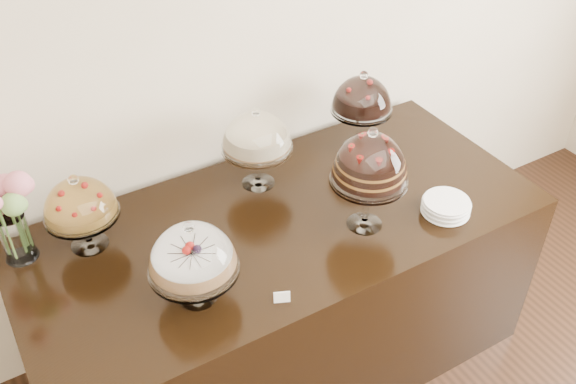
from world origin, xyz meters
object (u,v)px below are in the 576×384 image
cake_stand_dark_choco (362,98)px  flower_vase (4,208)px  cake_stand_sugar_sponge (192,254)px  cake_stand_cheesecake (257,135)px  cake_stand_fruit_tart (79,203)px  display_counter (282,293)px  plate_stack (446,206)px  cake_stand_choco_layer (370,163)px

cake_stand_dark_choco → flower_vase: size_ratio=1.01×
cake_stand_sugar_sponge → cake_stand_cheesecake: cake_stand_cheesecake is taller
cake_stand_sugar_sponge → cake_stand_fruit_tart: cake_stand_sugar_sponge is taller
display_counter → plate_stack: size_ratio=11.03×
cake_stand_cheesecake → cake_stand_dark_choco: cake_stand_dark_choco is taller
cake_stand_fruit_tart → cake_stand_dark_choco: bearing=1.2°
display_counter → cake_stand_dark_choco: bearing=25.7°
cake_stand_choco_layer → display_counter: bearing=144.8°
cake_stand_sugar_sponge → cake_stand_choco_layer: 0.77m
cake_stand_cheesecake → flower_vase: size_ratio=0.98×
cake_stand_dark_choco → display_counter: bearing=-154.3°
display_counter → flower_vase: bearing=161.2°
cake_stand_sugar_sponge → plate_stack: size_ratio=1.77×
flower_vase → cake_stand_cheesecake: bearing=-3.6°
cake_stand_sugar_sponge → flower_vase: size_ratio=0.89×
cake_stand_choco_layer → flower_vase: cake_stand_choco_layer is taller
flower_vase → plate_stack: bearing=-21.9°
cake_stand_choco_layer → cake_stand_fruit_tart: bearing=155.8°
cake_stand_dark_choco → plate_stack: bearing=-87.7°
cake_stand_cheesecake → flower_vase: 1.03m
cake_stand_choco_layer → cake_stand_fruit_tart: cake_stand_choco_layer is taller
cake_stand_dark_choco → flower_vase: 1.58m
cake_stand_choco_layer → cake_stand_cheesecake: cake_stand_choco_layer is taller
cake_stand_fruit_tart → flower_vase: size_ratio=0.87×
display_counter → cake_stand_choco_layer: (0.28, -0.20, 0.76)m
cake_stand_choco_layer → cake_stand_fruit_tart: 1.12m
display_counter → cake_stand_dark_choco: cake_stand_dark_choco is taller
cake_stand_choco_layer → plate_stack: (0.34, -0.11, -0.28)m
cake_stand_sugar_sponge → cake_stand_cheesecake: size_ratio=0.91×
display_counter → cake_stand_cheesecake: bearing=82.4°
cake_stand_cheesecake → flower_vase: flower_vase is taller
cake_stand_dark_choco → flower_vase: bearing=178.2°
display_counter → cake_stand_dark_choco: size_ratio=5.47×
cake_stand_dark_choco → cake_stand_fruit_tart: (-1.33, -0.03, -0.05)m
display_counter → plate_stack: (0.62, -0.31, 0.48)m
cake_stand_cheesecake → cake_stand_sugar_sponge: bearing=-136.7°
display_counter → flower_vase: size_ratio=5.54×
cake_stand_dark_choco → cake_stand_sugar_sponge: bearing=-155.1°
cake_stand_fruit_tart → plate_stack: 1.48m
plate_stack → cake_stand_cheesecake: bearing=134.9°
cake_stand_sugar_sponge → cake_stand_dark_choco: (1.08, 0.50, 0.05)m
flower_vase → plate_stack: size_ratio=1.99×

